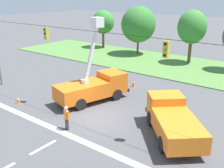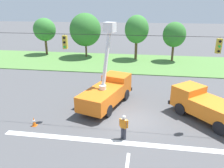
# 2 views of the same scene
# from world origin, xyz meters

# --- Properties ---
(ground_plane) EXTENTS (200.00, 200.00, 0.00)m
(ground_plane) POSITION_xyz_m (0.00, 0.00, 0.00)
(ground_plane) COLOR #4C4C4F
(grass_verge) EXTENTS (56.00, 12.00, 0.10)m
(grass_verge) POSITION_xyz_m (0.00, 18.00, 0.05)
(grass_verge) COLOR #517F3D
(grass_verge) RESTS_ON ground
(lane_markings) EXTENTS (17.60, 15.25, 0.01)m
(lane_markings) POSITION_xyz_m (0.00, -4.54, 0.00)
(lane_markings) COLOR silver
(lane_markings) RESTS_ON ground
(signal_gantry) EXTENTS (26.20, 0.33, 7.20)m
(signal_gantry) POSITION_xyz_m (0.04, -0.00, 4.25)
(signal_gantry) COLOR slate
(signal_gantry) RESTS_ON ground
(tree_far_west) EXTENTS (3.95, 3.55, 6.44)m
(tree_far_west) POSITION_xyz_m (-17.08, 21.99, 4.43)
(tree_far_west) COLOR brown
(tree_far_west) RESTS_ON ground
(tree_west) EXTENTS (5.19, 5.43, 7.35)m
(tree_west) POSITION_xyz_m (-9.38, 21.05, 4.63)
(tree_west) COLOR brown
(tree_west) RESTS_ON ground
(tree_centre) EXTENTS (3.81, 3.87, 7.11)m
(tree_centre) POSITION_xyz_m (-0.81, 20.55, 4.87)
(tree_centre) COLOR brown
(tree_centre) RESTS_ON ground
(tree_east) EXTENTS (3.53, 3.39, 6.15)m
(tree_east) POSITION_xyz_m (5.03, 20.17, 4.21)
(tree_east) COLOR brown
(tree_east) RESTS_ON ground
(utility_truck_bucket_lift) EXTENTS (4.23, 6.93, 7.23)m
(utility_truck_bucket_lift) POSITION_xyz_m (-2.47, 2.62, 1.38)
(utility_truck_bucket_lift) COLOR orange
(utility_truck_bucket_lift) RESTS_ON ground
(utility_truck_support_near) EXTENTS (5.91, 6.24, 2.24)m
(utility_truck_support_near) POSITION_xyz_m (5.69, 1.16, 1.15)
(utility_truck_support_near) COLOR orange
(utility_truck_support_near) RESTS_ON ground
(road_worker) EXTENTS (0.62, 0.36, 1.77)m
(road_worker) POSITION_xyz_m (-0.48, -2.56, 1.00)
(road_worker) COLOR #383842
(road_worker) RESTS_ON ground
(traffic_cone_foreground_left) EXTENTS (0.36, 0.36, 0.65)m
(traffic_cone_foreground_left) POSITION_xyz_m (-2.87, 7.97, 0.32)
(traffic_cone_foreground_left) COLOR orange
(traffic_cone_foreground_left) RESTS_ON ground
(traffic_cone_foreground_right) EXTENTS (0.36, 0.36, 0.72)m
(traffic_cone_foreground_right) POSITION_xyz_m (-7.28, -1.90, 0.36)
(traffic_cone_foreground_right) COLOR orange
(traffic_cone_foreground_right) RESTS_ON ground
(traffic_cone_mid_right) EXTENTS (0.36, 0.36, 0.80)m
(traffic_cone_mid_right) POSITION_xyz_m (-1.64, 7.85, 0.40)
(traffic_cone_mid_right) COLOR orange
(traffic_cone_mid_right) RESTS_ON ground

